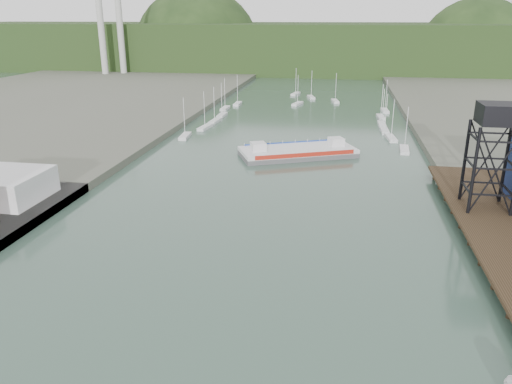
% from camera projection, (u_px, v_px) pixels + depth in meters
% --- Properties ---
extents(lift_tower, '(6.50, 6.50, 16.00)m').
position_uv_depth(lift_tower, '(498.00, 121.00, 72.77)').
color(lift_tower, black).
rests_on(lift_tower, east_pier).
extents(marina_sailboats, '(57.71, 92.65, 0.90)m').
position_uv_depth(marina_sailboats, '(301.00, 115.00, 158.19)').
color(marina_sailboats, silver).
rests_on(marina_sailboats, ground).
extents(smokestacks, '(11.20, 8.20, 60.00)m').
position_uv_depth(smokestacks, '(110.00, 16.00, 252.53)').
color(smokestacks, '#B0B0AB').
rests_on(smokestacks, ground).
extents(distant_hills, '(500.00, 120.00, 80.00)m').
position_uv_depth(distant_hills, '(317.00, 50.00, 306.87)').
color(distant_hills, black).
rests_on(distant_hills, ground).
extents(chain_ferry, '(27.67, 19.84, 3.70)m').
position_uv_depth(chain_ferry, '(298.00, 151.00, 113.06)').
color(chain_ferry, '#525255').
rests_on(chain_ferry, ground).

